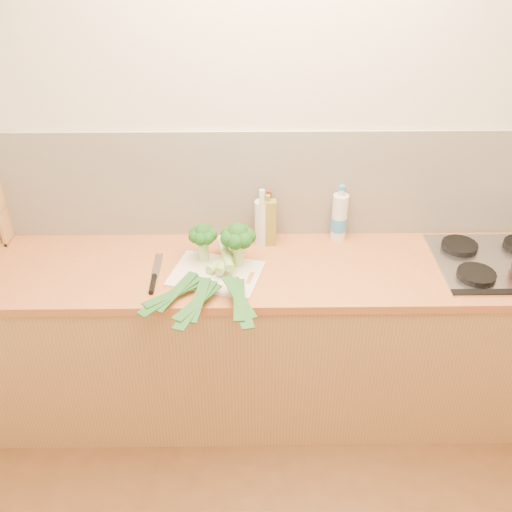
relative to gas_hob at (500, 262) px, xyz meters
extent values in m
plane|color=beige|center=(-1.02, 0.30, 0.39)|extent=(3.50, 0.00, 3.50)
cube|color=silver|center=(-1.02, 0.29, 0.26)|extent=(3.20, 0.02, 0.54)
cube|color=#B57A4B|center=(-1.02, 0.00, -0.48)|extent=(3.20, 0.60, 0.86)
cube|color=#C7703A|center=(-1.02, 0.00, -0.03)|extent=(3.20, 0.62, 0.04)
cube|color=silver|center=(0.00, 0.00, -0.01)|extent=(0.58, 0.50, 0.01)
cylinder|color=black|center=(-0.15, -0.12, 0.01)|extent=(0.17, 0.17, 0.03)
cylinder|color=black|center=(-0.15, 0.12, 0.01)|extent=(0.17, 0.17, 0.03)
cube|color=beige|center=(-1.31, -0.07, -0.01)|extent=(0.45, 0.38, 0.01)
cylinder|color=#A6CB76|center=(-1.37, 0.04, 0.05)|extent=(0.05, 0.05, 0.10)
sphere|color=#113C10|center=(-1.37, 0.04, 0.15)|extent=(0.08, 0.08, 0.08)
sphere|color=#113C10|center=(-1.33, 0.04, 0.13)|extent=(0.06, 0.06, 0.06)
sphere|color=#113C10|center=(-1.35, 0.07, 0.13)|extent=(0.06, 0.06, 0.06)
sphere|color=#113C10|center=(-1.38, 0.08, 0.13)|extent=(0.06, 0.06, 0.06)
sphere|color=#113C10|center=(-1.40, 0.06, 0.13)|extent=(0.06, 0.06, 0.06)
sphere|color=#113C10|center=(-1.40, 0.03, 0.13)|extent=(0.06, 0.06, 0.06)
sphere|color=#113C10|center=(-1.38, 0.01, 0.13)|extent=(0.06, 0.06, 0.06)
sphere|color=#113C10|center=(-1.35, 0.01, 0.13)|extent=(0.06, 0.06, 0.06)
cylinder|color=#A6CB76|center=(-1.21, 0.00, 0.05)|extent=(0.05, 0.05, 0.10)
sphere|color=#113C10|center=(-1.21, 0.00, 0.16)|extent=(0.10, 0.10, 0.10)
sphere|color=#113C10|center=(-1.16, 0.00, 0.15)|extent=(0.07, 0.07, 0.07)
sphere|color=#113C10|center=(-1.18, 0.04, 0.15)|extent=(0.07, 0.07, 0.07)
sphere|color=#113C10|center=(-1.22, 0.05, 0.15)|extent=(0.07, 0.07, 0.07)
sphere|color=#113C10|center=(-1.25, 0.02, 0.15)|extent=(0.07, 0.07, 0.07)
sphere|color=#113C10|center=(-1.25, -0.02, 0.15)|extent=(0.07, 0.07, 0.07)
sphere|color=#113C10|center=(-1.22, -0.04, 0.15)|extent=(0.07, 0.07, 0.07)
sphere|color=#113C10|center=(-1.18, -0.03, 0.15)|extent=(0.07, 0.07, 0.07)
cylinder|color=white|center=(-1.23, 0.05, 0.02)|extent=(0.10, 0.10, 0.04)
cylinder|color=#90BB5D|center=(-1.30, -0.03, 0.02)|extent=(0.11, 0.13, 0.04)
cube|color=#19481A|center=(-1.47, -0.25, 0.02)|extent=(0.26, 0.23, 0.02)
cube|color=#19481A|center=(-1.49, -0.26, 0.02)|extent=(0.25, 0.30, 0.01)
cube|color=#19481A|center=(-1.47, -0.24, 0.02)|extent=(0.17, 0.27, 0.02)
cylinder|color=white|center=(-1.22, 0.07, 0.04)|extent=(0.08, 0.12, 0.04)
cylinder|color=#90BB5D|center=(-1.27, -0.05, 0.04)|extent=(0.09, 0.15, 0.04)
cube|color=#19481A|center=(-1.37, -0.33, 0.04)|extent=(0.19, 0.28, 0.02)
cube|color=#19481A|center=(-1.38, -0.35, 0.04)|extent=(0.16, 0.34, 0.01)
cube|color=#19481A|center=(-1.37, -0.32, 0.04)|extent=(0.09, 0.28, 0.02)
cylinder|color=white|center=(-1.28, 0.07, 0.06)|extent=(0.06, 0.12, 0.04)
cylinder|color=#90BB5D|center=(-1.26, -0.05, 0.06)|extent=(0.07, 0.15, 0.04)
cube|color=#19481A|center=(-1.20, -0.34, 0.06)|extent=(0.05, 0.30, 0.02)
cube|color=#19481A|center=(-1.20, -0.36, 0.06)|extent=(0.11, 0.34, 0.01)
cube|color=#19481A|center=(-1.20, -0.33, 0.06)|extent=(0.15, 0.28, 0.02)
cube|color=silver|center=(-1.59, 0.01, -0.01)|extent=(0.04, 0.19, 0.00)
cylinder|color=black|center=(-1.58, -0.15, 0.00)|extent=(0.03, 0.13, 0.02)
cube|color=#AB7F49|center=(-2.34, 0.23, 0.15)|extent=(0.02, 0.11, 0.32)
cube|color=olive|center=(-1.07, 0.20, 0.10)|extent=(0.08, 0.05, 0.24)
cylinder|color=olive|center=(-1.07, 0.20, 0.24)|extent=(0.02, 0.02, 0.03)
cylinder|color=silver|center=(-1.10, 0.20, 0.10)|extent=(0.07, 0.07, 0.23)
cylinder|color=silver|center=(-1.10, 0.20, 0.25)|extent=(0.03, 0.03, 0.06)
cylinder|color=maroon|center=(-1.06, 0.24, 0.09)|extent=(0.06, 0.06, 0.22)
cylinder|color=maroon|center=(-1.06, 0.24, 0.23)|extent=(0.03, 0.03, 0.05)
cylinder|color=silver|center=(-0.72, 0.24, 0.10)|extent=(0.08, 0.08, 0.24)
cylinder|color=silver|center=(-0.72, 0.24, 0.24)|extent=(0.03, 0.03, 0.03)
cylinder|color=#3380C0|center=(-0.72, 0.24, 0.07)|extent=(0.08, 0.08, 0.07)
camera|label=1|loc=(-1.15, -2.17, 1.47)|focal=40.00mm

